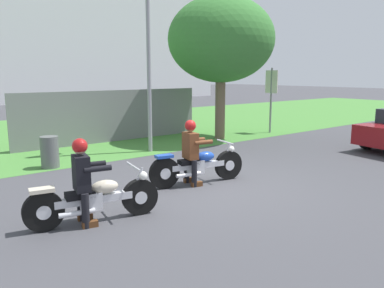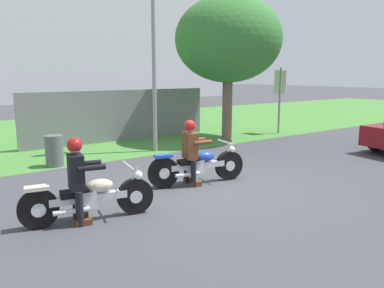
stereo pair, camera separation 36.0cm
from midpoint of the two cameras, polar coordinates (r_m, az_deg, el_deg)
name	(u,v)px [view 1 (the left image)]	position (r m, az deg, el deg)	size (l,w,h in m)	color
ground	(212,186)	(8.24, 1.78, -6.28)	(120.00, 120.00, 0.00)	#424247
grass_verge	(56,133)	(16.46, -20.17, 1.50)	(60.00, 12.00, 0.01)	#478438
motorcycle_lead	(198,166)	(8.32, -0.33, -3.26)	(2.21, 0.75, 0.89)	black
rider_lead	(191,147)	(8.16, -1.39, -0.48)	(0.61, 0.53, 1.41)	black
motorcycle_follow	(95,199)	(6.44, -15.84, -7.92)	(2.14, 0.75, 0.87)	black
rider_follow	(83,175)	(6.29, -17.54, -4.39)	(0.61, 0.53, 1.39)	black
tree_roadside	(221,40)	(14.13, 3.58, 15.18)	(3.79, 3.79, 5.08)	brown
streetlight_pole	(151,18)	(11.90, -7.03, 18.13)	(0.96, 0.20, 6.48)	gray
trash_can	(50,152)	(10.45, -21.31, -1.14)	(0.45, 0.45, 0.81)	#595E5B
sign_banner	(271,90)	(15.79, 11.05, 7.87)	(0.08, 0.60, 2.60)	gray
fence_segment	(114,116)	(13.86, -12.23, 4.09)	(7.00, 0.06, 1.80)	slate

